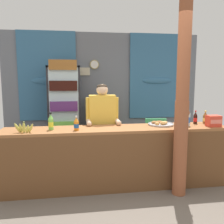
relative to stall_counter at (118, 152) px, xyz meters
The scene contains 16 objects.
ground_plane 0.91m from the stall_counter, 86.34° to the left, with size 7.00×7.00×0.00m, color #665B51.
back_wall_curtained 2.52m from the stall_counter, 88.79° to the left, with size 4.61×0.22×2.70m.
stall_counter is the anchor object (origin of this frame).
timber_post 1.13m from the stall_counter, 18.86° to the right, with size 0.21×0.19×2.67m.
drink_fridge 2.08m from the stall_counter, 115.14° to the left, with size 0.67×0.64×2.01m.
bottle_shelf_rack 2.00m from the stall_counter, 91.37° to the left, with size 0.48×0.28×1.25m.
plastic_lawn_chair 1.58m from the stall_counter, 52.47° to the left, with size 0.49×0.49×0.86m.
shopkeeper 0.71m from the stall_counter, 107.79° to the left, with size 0.54×0.42×1.55m.
soda_bottle_water 1.21m from the stall_counter, ahead, with size 0.09×0.09×0.31m.
soda_bottle_cola 1.41m from the stall_counter, 10.57° to the left, with size 0.06×0.06×0.22m.
soda_bottle_orange_soda 0.74m from the stall_counter, behind, with size 0.07×0.07×0.21m.
soda_bottle_lime_soda 1.07m from the stall_counter, behind, with size 0.07×0.07×0.25m.
soda_bottle_iced_tea 1.57m from the stall_counter, ahead, with size 0.07×0.07×0.21m.
snack_box_crackers 1.55m from the stall_counter, ahead, with size 0.20×0.15×0.17m.
pastry_tray 0.83m from the stall_counter, 16.22° to the left, with size 0.40×0.40×0.07m.
banana_bunch 1.38m from the stall_counter, behind, with size 0.27×0.05×0.16m.
Camera 1 is at (-0.63, -3.02, 1.64)m, focal length 38.55 mm.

